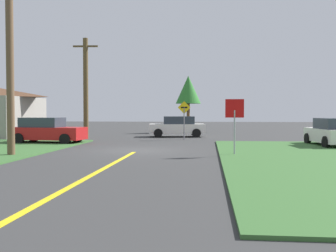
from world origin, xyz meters
TOP-DOWN VIEW (x-y plane):
  - ground_plane at (0.00, 0.00)m, footprint 120.00×120.00m
  - lane_stripe_center at (0.00, -8.00)m, footprint 0.20×14.00m
  - stop_sign at (4.78, -2.06)m, footprint 0.83×0.07m
  - car_on_crossroad at (10.59, 3.26)m, footprint 2.26×4.35m
  - car_approaching_junction at (1.17, 11.40)m, footprint 4.54×2.56m
  - parked_car_near_building at (-6.41, 3.82)m, footprint 4.61×2.32m
  - utility_pole_near at (-5.10, -3.30)m, footprint 1.76×0.63m
  - utility_pole_mid at (-5.26, 8.16)m, footprint 1.80×0.36m
  - direction_sign at (1.90, 8.10)m, footprint 0.90×0.12m
  - oak_tree_left at (1.70, 18.02)m, footprint 2.40×2.40m

SIDE VIEW (x-z plane):
  - ground_plane at x=0.00m, z-range 0.00..0.00m
  - lane_stripe_center at x=0.00m, z-range 0.00..0.01m
  - car_on_crossroad at x=10.59m, z-range -0.01..1.61m
  - parked_car_near_building at x=-6.41m, z-range 0.00..1.62m
  - car_approaching_junction at x=1.17m, z-range 0.00..1.62m
  - direction_sign at x=1.90m, z-range 0.33..3.07m
  - stop_sign at x=4.78m, z-range 0.54..3.08m
  - utility_pole_mid at x=-5.26m, z-range 0.08..7.39m
  - oak_tree_left at x=1.70m, z-range 1.34..6.76m
  - utility_pole_near at x=-5.10m, z-range 0.10..9.15m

